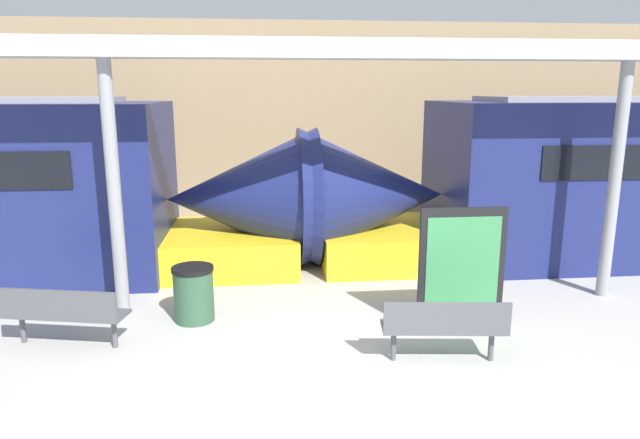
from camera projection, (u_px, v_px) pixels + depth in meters
name	position (u px, v px, depth m)	size (l,w,h in m)	color
ground_plane	(347.00, 403.00, 6.17)	(60.00, 60.00, 0.00)	#B2AFA8
station_wall	(294.00, 123.00, 14.58)	(56.00, 0.20, 5.00)	#9E8460
bench_near	(445.00, 325.00, 6.98)	(1.57, 0.61, 0.84)	#4C4F54
bench_far	(63.00, 311.00, 7.41)	(1.67, 0.78, 0.84)	#4C4F54
trash_bin	(194.00, 293.00, 8.32)	(0.61, 0.61, 0.82)	#2D5138
poster_board	(462.00, 269.00, 7.89)	(1.22, 0.07, 1.76)	black
support_column_near	(114.00, 192.00, 8.24)	(0.20, 0.20, 3.75)	gray
support_column_far	(614.00, 183.00, 9.03)	(0.20, 0.20, 3.75)	gray
canopy_beam	(102.00, 47.00, 7.80)	(28.00, 0.60, 0.28)	#B7B7BC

